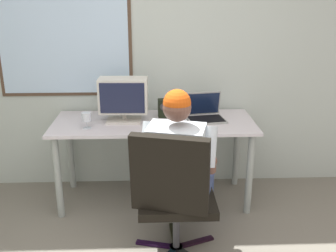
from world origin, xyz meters
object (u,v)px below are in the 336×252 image
object	(u,v)px
desk	(154,133)
person_seated	(180,162)
crt_monitor	(123,97)
wine_glass	(86,118)
laptop	(204,112)
desk_speaker	(163,108)
office_chair	(173,190)

from	to	relation	value
desk	person_seated	distance (m)	0.61
crt_monitor	wine_glass	world-z (taller)	crt_monitor
laptop	wine_glass	distance (m)	1.01
desk	desk_speaker	size ratio (longest dim) A/B	10.76
office_chair	desk_speaker	size ratio (longest dim) A/B	6.12
person_seated	wine_glass	world-z (taller)	person_seated
crt_monitor	desk_speaker	xyz separation A→B (m)	(0.33, 0.10, -0.14)
desk	crt_monitor	world-z (taller)	crt_monitor
crt_monitor	person_seated	bearing A→B (deg)	-53.69
laptop	wine_glass	xyz separation A→B (m)	(-0.98, -0.21, 0.03)
desk	laptop	distance (m)	0.47
person_seated	desk_speaker	size ratio (longest dim) A/B	7.52
crt_monitor	desk	bearing A→B (deg)	-4.99
office_chair	wine_glass	xyz separation A→B (m)	(-0.67, 0.70, 0.29)
wine_glass	desk	bearing A→B (deg)	16.06
desk_speaker	wine_glass	bearing A→B (deg)	-155.79
person_seated	crt_monitor	size ratio (longest dim) A/B	2.91
crt_monitor	wine_glass	xyz separation A→B (m)	(-0.29, -0.18, -0.13)
wine_glass	office_chair	bearing A→B (deg)	-46.42
laptop	wine_glass	world-z (taller)	laptop
wine_glass	person_seated	bearing A→B (deg)	-30.03
office_chair	laptop	size ratio (longest dim) A/B	2.74
office_chair	crt_monitor	bearing A→B (deg)	113.20
person_seated	laptop	size ratio (longest dim) A/B	3.37
crt_monitor	wine_glass	distance (m)	0.36
desk_speaker	laptop	bearing A→B (deg)	-11.03
office_chair	laptop	distance (m)	1.00
laptop	office_chair	bearing A→B (deg)	-109.22
desk	wine_glass	world-z (taller)	wine_glass
laptop	desk_speaker	bearing A→B (deg)	168.97
office_chair	laptop	bearing A→B (deg)	70.78
office_chair	desk_speaker	xyz separation A→B (m)	(-0.04, 0.98, 0.28)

